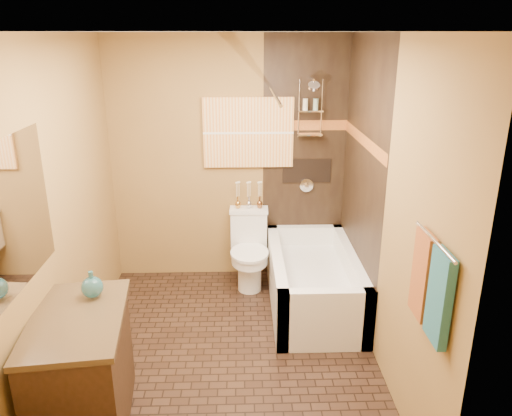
{
  "coord_description": "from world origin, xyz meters",
  "views": [
    {
      "loc": [
        0.12,
        -3.46,
        2.5
      ],
      "look_at": [
        0.24,
        0.4,
        1.13
      ],
      "focal_mm": 35.0,
      "sensor_mm": 36.0,
      "label": 1
    }
  ],
  "objects_px": {
    "bathtub": "(313,285)",
    "vanity": "(82,372)",
    "toilet": "(249,249)",
    "sunset_painting": "(248,133)"
  },
  "relations": [
    {
      "from": "bathtub",
      "to": "vanity",
      "type": "relative_size",
      "value": 1.51
    },
    {
      "from": "toilet",
      "to": "vanity",
      "type": "distance_m",
      "value": 2.24
    },
    {
      "from": "sunset_painting",
      "to": "bathtub",
      "type": "xyz_separation_m",
      "value": [
        0.6,
        -0.73,
        -1.33
      ]
    },
    {
      "from": "sunset_painting",
      "to": "vanity",
      "type": "height_order",
      "value": "sunset_painting"
    },
    {
      "from": "sunset_painting",
      "to": "vanity",
      "type": "relative_size",
      "value": 0.91
    },
    {
      "from": "bathtub",
      "to": "toilet",
      "type": "distance_m",
      "value": 0.78
    },
    {
      "from": "sunset_painting",
      "to": "bathtub",
      "type": "relative_size",
      "value": 0.6
    },
    {
      "from": "sunset_painting",
      "to": "bathtub",
      "type": "height_order",
      "value": "sunset_painting"
    },
    {
      "from": "sunset_painting",
      "to": "toilet",
      "type": "xyz_separation_m",
      "value": [
        0.0,
        -0.26,
        -1.16
      ]
    },
    {
      "from": "bathtub",
      "to": "vanity",
      "type": "xyz_separation_m",
      "value": [
        -1.72,
        -1.48,
        0.19
      ]
    }
  ]
}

